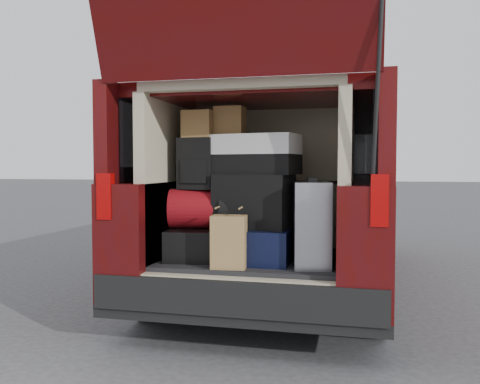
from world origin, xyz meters
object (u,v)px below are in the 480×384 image
(navy_hardshell, at_px, (261,244))
(black_soft_case, at_px, (254,201))
(twotone_duffel, at_px, (253,155))
(backpack, at_px, (197,164))
(silver_roller, at_px, (312,224))
(red_duffel, at_px, (200,209))
(black_hardshell, at_px, (198,243))
(kraft_bag, at_px, (229,242))

(navy_hardshell, relative_size, black_soft_case, 1.03)
(navy_hardshell, height_order, twotone_duffel, twotone_duffel)
(backpack, bearing_deg, navy_hardshell, 2.63)
(twotone_duffel, bearing_deg, silver_roller, -11.20)
(navy_hardshell, xyz_separation_m, black_soft_case, (-0.05, 0.01, 0.30))
(silver_roller, xyz_separation_m, red_duffel, (-0.81, 0.12, 0.08))
(red_duffel, height_order, black_soft_case, black_soft_case)
(black_hardshell, height_order, silver_roller, silver_roller)
(backpack, bearing_deg, twotone_duffel, 10.75)
(red_duffel, bearing_deg, navy_hardshell, -12.56)
(black_soft_case, bearing_deg, silver_roller, -5.65)
(navy_hardshell, xyz_separation_m, twotone_duffel, (-0.07, 0.06, 0.63))
(black_hardshell, height_order, navy_hardshell, navy_hardshell)
(kraft_bag, height_order, backpack, backpack)
(black_soft_case, xyz_separation_m, backpack, (-0.42, 0.01, 0.26))
(black_hardshell, bearing_deg, navy_hardshell, -9.36)
(kraft_bag, relative_size, backpack, 0.94)
(kraft_bag, bearing_deg, red_duffel, 128.82)
(twotone_duffel, bearing_deg, black_soft_case, -65.60)
(kraft_bag, height_order, twotone_duffel, twotone_duffel)
(silver_roller, height_order, red_duffel, silver_roller)
(kraft_bag, relative_size, twotone_duffel, 0.55)
(red_duffel, xyz_separation_m, black_soft_case, (0.40, -0.01, 0.06))
(kraft_bag, distance_m, twotone_duffel, 0.68)
(silver_roller, bearing_deg, black_hardshell, 162.03)
(backpack, bearing_deg, red_duffel, -5.64)
(black_hardshell, bearing_deg, twotone_duffel, -1.27)
(kraft_bag, xyz_separation_m, red_duffel, (-0.30, 0.31, 0.19))
(black_soft_case, distance_m, backpack, 0.49)
(red_duffel, relative_size, twotone_duffel, 0.69)
(silver_roller, bearing_deg, black_soft_case, 155.53)
(red_duffel, distance_m, black_soft_case, 0.40)
(black_hardshell, xyz_separation_m, twotone_duffel, (0.40, 0.04, 0.64))
(black_soft_case, bearing_deg, kraft_bag, -98.38)
(black_soft_case, height_order, backpack, backpack)
(black_hardshell, distance_m, navy_hardshell, 0.47)
(black_soft_case, xyz_separation_m, twotone_duffel, (-0.01, 0.05, 0.33))
(silver_roller, bearing_deg, red_duffel, 162.52)
(navy_hardshell, distance_m, kraft_bag, 0.34)
(silver_roller, xyz_separation_m, twotone_duffel, (-0.43, 0.17, 0.47))
(backpack, xyz_separation_m, twotone_duffel, (0.40, 0.04, 0.06))
(black_hardshell, distance_m, backpack, 0.58)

